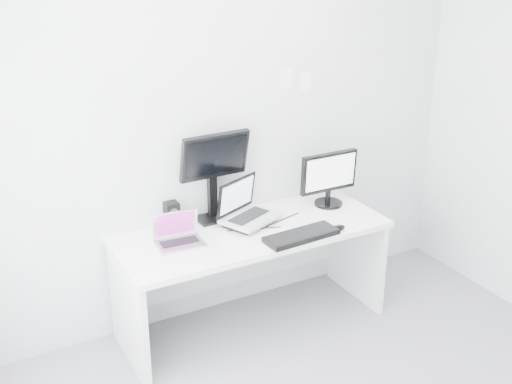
% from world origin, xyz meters
% --- Properties ---
extents(back_wall, '(3.60, 0.00, 3.60)m').
position_xyz_m(back_wall, '(0.00, 1.60, 1.35)').
color(back_wall, silver).
rests_on(back_wall, ground).
extents(desk, '(1.80, 0.70, 0.73)m').
position_xyz_m(desk, '(0.00, 1.25, 0.36)').
color(desk, white).
rests_on(desk, ground).
extents(macbook, '(0.30, 0.24, 0.22)m').
position_xyz_m(macbook, '(-0.50, 1.26, 0.84)').
color(macbook, '#B1B1B5').
rests_on(macbook, desk).
extents(speaker, '(0.10, 0.10, 0.18)m').
position_xyz_m(speaker, '(-0.44, 1.54, 0.82)').
color(speaker, black).
rests_on(speaker, desk).
extents(dell_laptop, '(0.46, 0.41, 0.31)m').
position_xyz_m(dell_laptop, '(0.04, 1.34, 0.88)').
color(dell_laptop, '#B7B9BF').
rests_on(dell_laptop, desk).
extents(rear_monitor, '(0.47, 0.18, 0.64)m').
position_xyz_m(rear_monitor, '(-0.14, 1.52, 1.05)').
color(rear_monitor, black).
rests_on(rear_monitor, desk).
extents(samsung_monitor, '(0.44, 0.20, 0.40)m').
position_xyz_m(samsung_monitor, '(0.68, 1.36, 0.93)').
color(samsung_monitor, black).
rests_on(samsung_monitor, desk).
extents(keyboard, '(0.50, 0.20, 0.03)m').
position_xyz_m(keyboard, '(0.22, 0.99, 0.75)').
color(keyboard, black).
rests_on(keyboard, desk).
extents(mouse, '(0.11, 0.07, 0.03)m').
position_xyz_m(mouse, '(0.49, 0.97, 0.75)').
color(mouse, black).
rests_on(mouse, desk).
extents(wall_note_0, '(0.10, 0.00, 0.14)m').
position_xyz_m(wall_note_0, '(0.45, 1.59, 1.62)').
color(wall_note_0, white).
rests_on(wall_note_0, back_wall).
extents(wall_note_1, '(0.09, 0.00, 0.13)m').
position_xyz_m(wall_note_1, '(0.60, 1.59, 1.58)').
color(wall_note_1, white).
rests_on(wall_note_1, back_wall).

